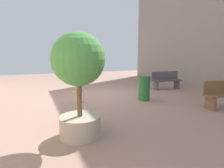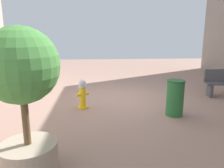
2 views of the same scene
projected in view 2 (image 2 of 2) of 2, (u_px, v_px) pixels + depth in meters
ground_plane at (118, 99)px, 7.55m from camera, size 23.40×23.40×0.00m
fire_hydrant at (82, 94)px, 6.50m from camera, size 0.38×0.37×0.87m
planter_tree at (22, 86)px, 3.30m from camera, size 1.15×1.15×2.30m
trash_bin at (175, 98)px, 5.93m from camera, size 0.48×0.48×0.98m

